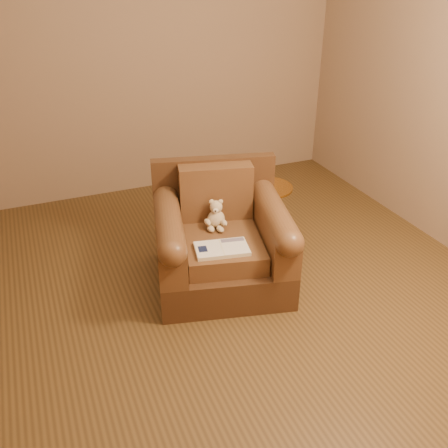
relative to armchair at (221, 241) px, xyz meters
name	(u,v)px	position (x,y,z in m)	size (l,w,h in m)	color
floor	(216,295)	(-0.12, -0.19, -0.32)	(4.00, 4.00, 0.00)	brown
room	(213,40)	(-0.12, -0.19, 1.40)	(4.02, 4.02, 2.71)	#93745A
armchair	(221,241)	(0.00, 0.00, 0.00)	(1.09, 1.05, 0.82)	#472B17
teddy_bear	(216,217)	(0.00, 0.08, 0.16)	(0.16, 0.18, 0.22)	#CFB690
guidebook	(222,249)	(-0.09, -0.23, 0.09)	(0.39, 0.28, 0.03)	beige
side_table	(266,216)	(0.49, 0.26, -0.02)	(0.39, 0.39, 0.55)	gold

